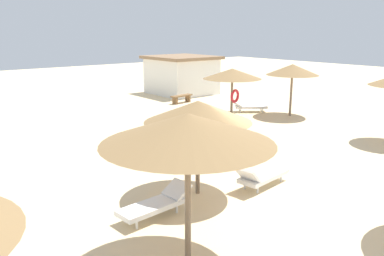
# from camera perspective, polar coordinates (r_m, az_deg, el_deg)

# --- Properties ---
(ground_plane) EXTENTS (80.00, 80.00, 0.00)m
(ground_plane) POSITION_cam_1_polar(r_m,az_deg,el_deg) (11.59, 9.50, -8.56)
(ground_plane) COLOR beige
(parasol_1) EXTENTS (2.67, 2.67, 2.68)m
(parasol_1) POSITION_cam_1_polar(r_m,az_deg,el_deg) (21.15, 14.14, 8.06)
(parasol_1) COLOR #75604C
(parasol_1) RESTS_ON ground
(parasol_3) EXTENTS (2.86, 2.86, 2.58)m
(parasol_3) POSITION_cam_1_polar(r_m,az_deg,el_deg) (10.49, 0.85, 2.34)
(parasol_3) COLOR #75604C
(parasol_3) RESTS_ON ground
(parasol_4) EXTENTS (3.17, 3.17, 2.96)m
(parasol_4) POSITION_cam_1_polar(r_m,az_deg,el_deg) (7.08, -0.62, -0.14)
(parasol_4) COLOR #75604C
(parasol_4) RESTS_ON ground
(parasol_7) EXTENTS (2.90, 2.90, 2.52)m
(parasol_7) POSITION_cam_1_polar(r_m,az_deg,el_deg) (19.92, 5.77, 7.66)
(parasol_7) COLOR #75604C
(parasol_7) RESTS_ON ground
(lounger_1) EXTENTS (1.91, 1.67, 0.63)m
(lounger_1) POSITION_cam_1_polar(r_m,az_deg,el_deg) (22.01, 8.07, 3.09)
(lounger_1) COLOR white
(lounger_1) RESTS_ON ground
(lounger_3) EXTENTS (1.94, 0.86, 0.76)m
(lounger_3) POSITION_cam_1_polar(r_m,az_deg,el_deg) (11.66, 9.80, -6.74)
(lounger_3) COLOR white
(lounger_3) RESTS_ON ground
(lounger_4) EXTENTS (1.95, 0.78, 0.67)m
(lounger_4) POSITION_cam_1_polar(r_m,az_deg,el_deg) (9.82, -5.13, -10.69)
(lounger_4) COLOR white
(lounger_4) RESTS_ON ground
(bench_2) EXTENTS (1.54, 0.58, 0.49)m
(bench_2) POSITION_cam_1_polar(r_m,az_deg,el_deg) (24.46, -1.50, 4.39)
(bench_2) COLOR brown
(bench_2) RESTS_ON ground
(beach_cabana) EXTENTS (4.12, 4.37, 2.61)m
(beach_cabana) POSITION_cam_1_polar(r_m,az_deg,el_deg) (28.05, -1.51, 7.63)
(beach_cabana) COLOR white
(beach_cabana) RESTS_ON ground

